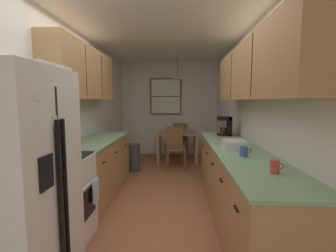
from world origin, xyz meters
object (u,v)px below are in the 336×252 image
object	(u,v)px
dining_chair_far	(181,138)
mug_by_coffeemaker	(275,167)
microwave_over_range	(40,82)
coffee_maker	(226,126)
dining_chair_near	(175,146)
table_serving_bowl	(173,131)
stove_range	(57,199)
mug_spare	(244,151)
refrigerator	(12,188)
storage_canister	(76,142)
trash_bin	(133,157)
dish_rack	(235,144)
dining_table	(177,137)

from	to	relation	value
dining_chair_far	mug_by_coffeemaker	size ratio (longest dim) A/B	8.24
microwave_over_range	coffee_maker	bearing A→B (deg)	38.13
dining_chair_near	coffee_maker	world-z (taller)	coffee_maker
microwave_over_range	table_serving_bowl	bearing A→B (deg)	70.16
mug_by_coffeemaker	stove_range	bearing A→B (deg)	168.91
mug_spare	coffee_maker	bearing A→B (deg)	85.74
refrigerator	storage_canister	distance (m)	1.22
table_serving_bowl	mug_spare	bearing A→B (deg)	-75.27
trash_bin	dining_chair_far	bearing A→B (deg)	53.78
coffee_maker	mug_by_coffeemaker	bearing A→B (deg)	-90.63
refrigerator	mug_by_coffeemaker	world-z (taller)	refrigerator
refrigerator	microwave_over_range	bearing A→B (deg)	103.40
mug_by_coffeemaker	trash_bin	bearing A→B (deg)	120.34
mug_by_coffeemaker	table_serving_bowl	size ratio (longest dim) A/B	0.66
dish_rack	table_serving_bowl	distance (m)	2.93
refrigerator	dining_chair_far	distance (m)	4.85
refrigerator	dish_rack	distance (m)	2.30
coffee_maker	table_serving_bowl	xyz separation A→B (m)	(-0.96, 1.68, -0.32)
dining_table	dining_chair_far	xyz separation A→B (m)	(0.08, 0.57, -0.10)
refrigerator	storage_canister	xyz separation A→B (m)	(-0.06, 1.21, 0.13)
dining_table	coffee_maker	bearing A→B (deg)	-63.51
mug_by_coffeemaker	table_serving_bowl	world-z (taller)	mug_by_coffeemaker
microwave_over_range	dining_table	distance (m)	3.80
mug_by_coffeemaker	dish_rack	distance (m)	1.00
stove_range	dish_rack	distance (m)	2.09
mug_spare	dish_rack	distance (m)	0.41
refrigerator	coffee_maker	world-z (taller)	refrigerator
trash_bin	table_serving_bowl	world-z (taller)	table_serving_bowl
dining_chair_far	storage_canister	distance (m)	3.73
dining_chair_near	dining_table	bearing A→B (deg)	85.32
stove_range	dining_chair_far	world-z (taller)	stove_range
stove_range	storage_canister	xyz separation A→B (m)	(-0.01, 0.50, 0.51)
dining_chair_near	table_serving_bowl	distance (m)	0.62
stove_range	refrigerator	bearing A→B (deg)	-85.53
dining_table	dining_chair_far	distance (m)	0.59
stove_range	mug_spare	bearing A→B (deg)	5.48
mug_by_coffeemaker	refrigerator	bearing A→B (deg)	-171.15
microwave_over_range	storage_canister	bearing A→B (deg)	77.88
refrigerator	dining_chair_near	world-z (taller)	refrigerator
refrigerator	mug_spare	bearing A→B (deg)	25.31
dining_chair_near	coffee_maker	bearing A→B (deg)	-51.44
dining_chair_near	dish_rack	size ratio (longest dim) A/B	2.65
refrigerator	mug_by_coffeemaker	bearing A→B (deg)	8.85
dining_chair_far	mug_spare	bearing A→B (deg)	-80.31
refrigerator	stove_range	world-z (taller)	refrigerator
refrigerator	stove_range	bearing A→B (deg)	94.47
storage_canister	coffee_maker	distance (m)	2.40
stove_range	table_serving_bowl	xyz separation A→B (m)	(1.11, 3.39, 0.28)
coffee_maker	mug_spare	distance (m)	1.53
refrigerator	table_serving_bowl	size ratio (longest dim) A/B	10.43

